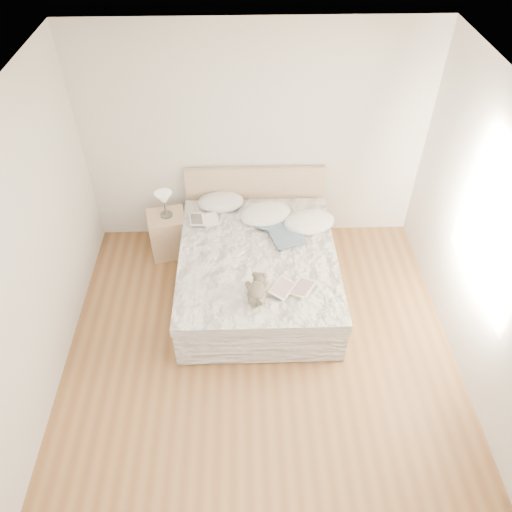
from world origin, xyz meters
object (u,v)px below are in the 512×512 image
bed (258,268)px  photo_book (204,220)px  nightstand (168,234)px  table_lamp (164,200)px  teddy_bear (256,295)px  childrens_book (293,288)px

bed → photo_book: size_ratio=6.24×
nightstand → table_lamp: (0.01, 0.02, 0.51)m
nightstand → bed: bearing=-31.5°
table_lamp → teddy_bear: (1.04, -1.42, -0.14)m
nightstand → table_lamp: size_ratio=1.73×
childrens_book → teddy_bear: (-0.37, -0.10, 0.02)m
bed → nightstand: bearing=148.5°
nightstand → childrens_book: 1.96m
teddy_bear → childrens_book: bearing=22.2°
table_lamp → photo_book: table_lamp is taller
childrens_book → teddy_bear: 0.38m
nightstand → childrens_book: childrens_book is taller
childrens_book → teddy_bear: teddy_bear is taller
nightstand → photo_book: bearing=-20.4°
table_lamp → nightstand: bearing=-114.0°
bed → childrens_book: (0.33, -0.64, 0.32)m
table_lamp → childrens_book: (1.41, -1.32, -0.16)m
childrens_book → bed: bearing=150.3°
table_lamp → childrens_book: size_ratio=0.79×
bed → teddy_bear: bed is taller
bed → childrens_book: size_ratio=5.25×
childrens_book → teddy_bear: bearing=-132.1°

